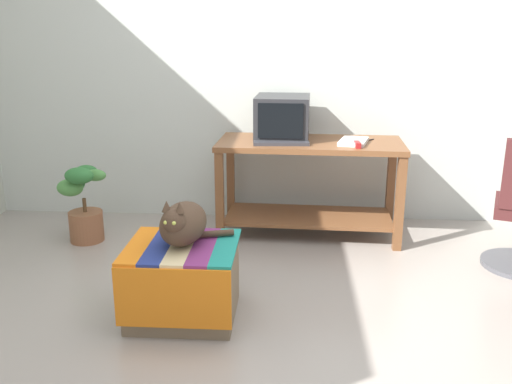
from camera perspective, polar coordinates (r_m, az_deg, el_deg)
The scene contains 11 objects.
ground_plane at distance 2.91m, azimuth 0.39°, elevation -15.30°, with size 14.00×14.00×0.00m, color #9E9389.
back_wall at distance 4.53m, azimuth 1.98°, elevation 13.48°, with size 8.00×0.10×2.60m, color silver.
desk at distance 4.21m, azimuth 5.51°, elevation 2.10°, with size 1.39×0.67×0.73m.
tv_monitor at distance 4.22m, azimuth 2.74°, elevation 7.62°, with size 0.42×0.47×0.32m.
keyboard at distance 4.03m, azimuth 2.60°, elevation 5.10°, with size 0.40×0.15×0.02m, color #333338.
book at distance 4.12m, azimuth 9.99°, elevation 5.14°, with size 0.18×0.30×0.03m, color white.
ottoman_with_blanket at distance 3.09m, azimuth -7.52°, elevation -9.04°, with size 0.59×0.55×0.42m.
cat at distance 2.98m, azimuth -7.53°, elevation -3.20°, with size 0.40×0.41×0.28m.
potted_plant at distance 4.29m, azimuth -17.40°, elevation -1.35°, with size 0.35×0.31×0.59m.
stapler at distance 3.98m, azimuth 10.39°, elevation 4.82°, with size 0.04×0.11×0.04m, color #A31E1E.
pen at distance 4.23m, azimuth 11.38°, elevation 5.24°, with size 0.01×0.01×0.14m, color black.
Camera 1 is at (0.14, -2.47, 1.53)m, focal length 38.89 mm.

